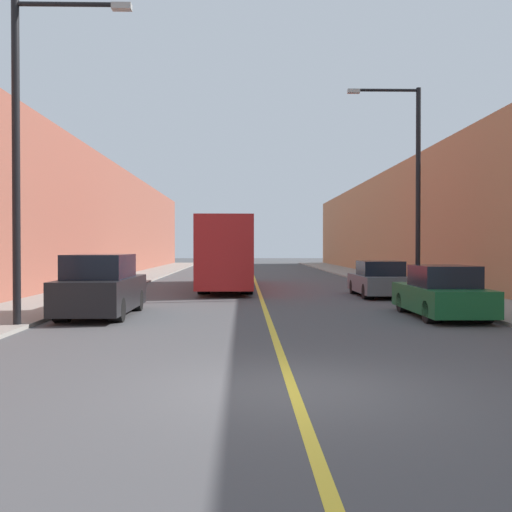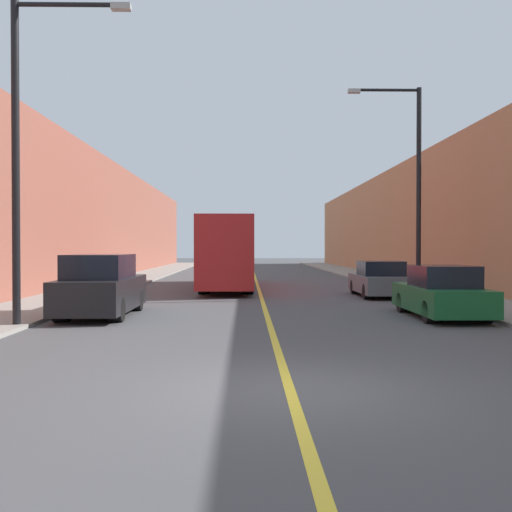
{
  "view_description": "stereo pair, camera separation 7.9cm",
  "coord_description": "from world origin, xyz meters",
  "px_view_note": "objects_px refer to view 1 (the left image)",
  "views": [
    {
      "loc": [
        -0.72,
        -8.64,
        2.09
      ],
      "look_at": [
        -0.29,
        11.52,
        1.77
      ],
      "focal_mm": 42.0,
      "sensor_mm": 36.0,
      "label": 1
    },
    {
      "loc": [
        -0.64,
        -8.64,
        2.09
      ],
      "look_at": [
        -0.29,
        11.52,
        1.77
      ],
      "focal_mm": 42.0,
      "sensor_mm": 36.0,
      "label": 2
    }
  ],
  "objects_px": {
    "bus": "(228,252)",
    "car_right_near": "(442,294)",
    "parked_suv_left": "(101,288)",
    "street_lamp_left": "(27,139)",
    "street_lamp_right": "(412,177)",
    "car_right_mid": "(379,280)"
  },
  "relations": [
    {
      "from": "parked_suv_left",
      "to": "street_lamp_left",
      "type": "xyz_separation_m",
      "value": [
        -1.25,
        -2.64,
        3.96
      ]
    },
    {
      "from": "bus",
      "to": "car_right_mid",
      "type": "relative_size",
      "value": 2.83
    },
    {
      "from": "bus",
      "to": "car_right_near",
      "type": "distance_m",
      "value": 14.35
    },
    {
      "from": "parked_suv_left",
      "to": "car_right_mid",
      "type": "bearing_deg",
      "value": 34.67
    },
    {
      "from": "bus",
      "to": "car_right_near",
      "type": "xyz_separation_m",
      "value": [
        6.62,
        -12.68,
        -1.13
      ]
    },
    {
      "from": "bus",
      "to": "car_right_mid",
      "type": "height_order",
      "value": "bus"
    },
    {
      "from": "bus",
      "to": "parked_suv_left",
      "type": "relative_size",
      "value": 2.61
    },
    {
      "from": "car_right_near",
      "to": "car_right_mid",
      "type": "height_order",
      "value": "car_right_near"
    },
    {
      "from": "street_lamp_right",
      "to": "bus",
      "type": "bearing_deg",
      "value": 144.28
    },
    {
      "from": "street_lamp_left",
      "to": "parked_suv_left",
      "type": "bearing_deg",
      "value": 64.76
    },
    {
      "from": "parked_suv_left",
      "to": "street_lamp_left",
      "type": "relative_size",
      "value": 0.58
    },
    {
      "from": "car_right_mid",
      "to": "street_lamp_left",
      "type": "distance_m",
      "value": 15.27
    },
    {
      "from": "parked_suv_left",
      "to": "car_right_near",
      "type": "distance_m",
      "value": 10.12
    },
    {
      "from": "parked_suv_left",
      "to": "street_lamp_right",
      "type": "distance_m",
      "value": 13.63
    },
    {
      "from": "street_lamp_left",
      "to": "street_lamp_right",
      "type": "distance_m",
      "value": 15.5
    },
    {
      "from": "bus",
      "to": "car_right_near",
      "type": "height_order",
      "value": "bus"
    },
    {
      "from": "car_right_mid",
      "to": "bus",
      "type": "bearing_deg",
      "value": 140.92
    },
    {
      "from": "car_right_mid",
      "to": "street_lamp_left",
      "type": "bearing_deg",
      "value": -139.61
    },
    {
      "from": "bus",
      "to": "car_right_near",
      "type": "relative_size",
      "value": 2.8
    },
    {
      "from": "parked_suv_left",
      "to": "car_right_mid",
      "type": "xyz_separation_m",
      "value": [
        9.95,
        6.88,
        -0.19
      ]
    },
    {
      "from": "bus",
      "to": "street_lamp_right",
      "type": "height_order",
      "value": "street_lamp_right"
    },
    {
      "from": "street_lamp_left",
      "to": "street_lamp_right",
      "type": "bearing_deg",
      "value": 36.47
    }
  ]
}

